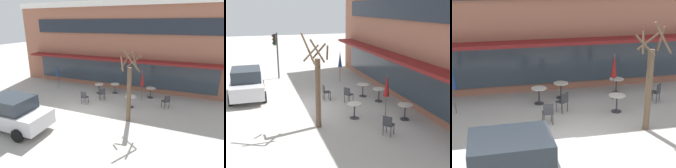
# 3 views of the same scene
# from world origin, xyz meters

# --- Properties ---
(ground_plane) EXTENTS (80.00, 80.00, 0.00)m
(ground_plane) POSITION_xyz_m (0.00, 0.00, 0.00)
(ground_plane) COLOR #ADA8A0
(cafe_table_near_wall) EXTENTS (0.70, 0.70, 0.76)m
(cafe_table_near_wall) POSITION_xyz_m (3.12, 4.81, 0.52)
(cafe_table_near_wall) COLOR #333338
(cafe_table_near_wall) RESTS_ON ground
(cafe_table_streetside) EXTENTS (0.70, 0.70, 0.76)m
(cafe_table_streetside) POSITION_xyz_m (2.28, 2.56, 0.52)
(cafe_table_streetside) COLOR #333338
(cafe_table_streetside) RESTS_ON ground
(cafe_table_by_tree) EXTENTS (0.70, 0.70, 0.76)m
(cafe_table_by_tree) POSITION_xyz_m (-0.81, 4.22, 0.52)
(cafe_table_by_tree) COLOR #333338
(cafe_table_by_tree) RESTS_ON ground
(cafe_table_mid_patio) EXTENTS (0.70, 0.70, 0.76)m
(cafe_table_mid_patio) POSITION_xyz_m (0.32, 4.74, 0.52)
(cafe_table_mid_patio) COLOR #333338
(cafe_table_mid_patio) RESTS_ON ground
(patio_umbrella_green_folded) EXTENTS (0.28, 0.28, 2.20)m
(patio_umbrella_green_folded) POSITION_xyz_m (2.65, 4.02, 1.63)
(patio_umbrella_green_folded) COLOR #4C4C51
(patio_umbrella_green_folded) RESTS_ON ground
(patio_umbrella_cream_folded) EXTENTS (0.28, 0.28, 2.20)m
(patio_umbrella_cream_folded) POSITION_xyz_m (-4.42, 3.91, 1.63)
(patio_umbrella_cream_folded) COLOR #4C4C51
(patio_umbrella_cream_folded) RESTS_ON ground
(cafe_chair_0) EXTENTS (0.56, 0.56, 0.89)m
(cafe_chair_0) POSITION_xyz_m (0.04, 2.99, 0.53)
(cafe_chair_0) COLOR #333338
(cafe_chair_0) RESTS_ON ground
(cafe_chair_1) EXTENTS (0.56, 0.56, 0.89)m
(cafe_chair_1) POSITION_xyz_m (4.47, 3.25, 0.53)
(cafe_chair_1) COLOR #333338
(cafe_chair_1) RESTS_ON ground
(cafe_chair_2) EXTENTS (0.40, 0.40, 0.89)m
(cafe_chair_2) POSITION_xyz_m (-0.81, 1.91, 0.53)
(cafe_chair_2) COLOR #333338
(cafe_chair_2) RESTS_ON ground
(parked_sedan) EXTENTS (4.21, 2.04, 1.76)m
(parked_sedan) POSITION_xyz_m (-2.63, -2.38, 0.88)
(parked_sedan) COLOR #B7B7BC
(parked_sedan) RESTS_ON ground
(street_tree) EXTENTS (1.25, 1.19, 4.17)m
(street_tree) POSITION_xyz_m (2.75, 0.68, 1.86)
(street_tree) COLOR brown
(street_tree) RESTS_ON ground
(traffic_light_pole) EXTENTS (0.26, 0.44, 3.40)m
(traffic_light_pole) POSITION_xyz_m (-6.75, -0.28, 2.30)
(traffic_light_pole) COLOR #47474C
(traffic_light_pole) RESTS_ON ground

